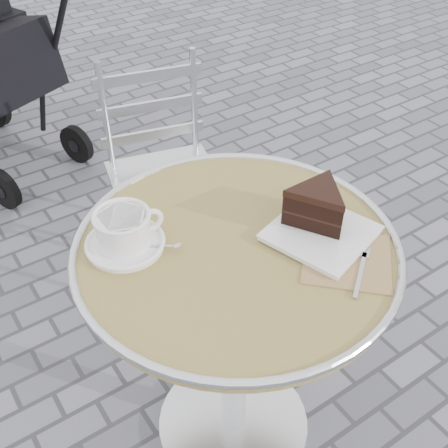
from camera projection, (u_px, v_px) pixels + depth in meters
ground at (233, 425)px, 1.68m from camera, size 80.00×80.00×0.00m
cafe_table at (236, 296)px, 1.32m from camera, size 0.72×0.72×0.74m
cappuccino_set at (125, 232)px, 1.19m from camera, size 0.18×0.17×0.09m
cake_plate_set at (319, 212)px, 1.22m from camera, size 0.26×0.35×0.11m
bistro_chair at (159, 149)px, 1.93m from camera, size 0.44×0.44×0.81m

